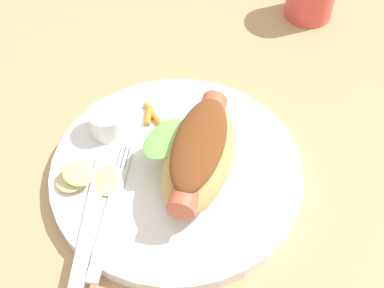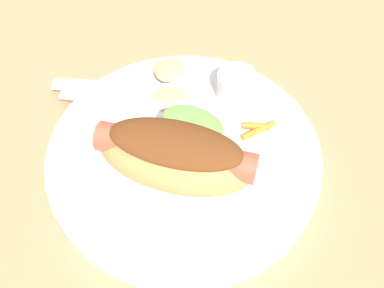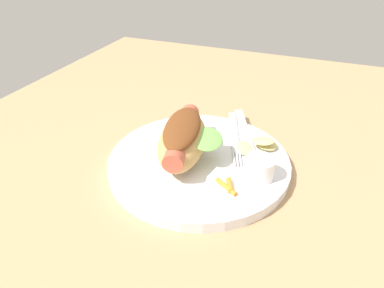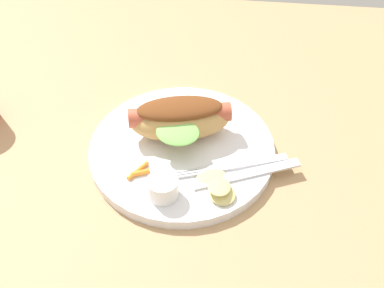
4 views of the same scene
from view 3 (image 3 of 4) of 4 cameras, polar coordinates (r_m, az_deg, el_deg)
name	(u,v)px [view 3 (image 3 of 4)]	position (r cm, az deg, el deg)	size (l,w,h in cm)	color
ground_plane	(180,181)	(50.79, -2.07, -6.13)	(120.00, 90.00, 1.80)	tan
plate	(199,162)	(51.63, 1.14, -3.01)	(26.78, 26.78, 1.60)	white
hot_dog	(183,138)	(49.67, -1.49, 1.03)	(15.46, 10.81, 5.96)	tan
sauce_ramekin	(260,168)	(47.51, 11.14, -3.92)	(4.01, 4.01, 2.95)	white
fork	(234,136)	(56.47, 7.01, 1.39)	(15.58, 6.32, 0.40)	silver
knife	(245,132)	(57.74, 8.72, 1.98)	(15.38, 1.40, 0.36)	silver
chips_pile	(257,144)	(53.80, 10.76, -0.08)	(6.38, 7.47, 1.90)	#D8CC7E
carrot_garnish	(228,186)	(45.66, 5.94, -6.93)	(3.03, 3.53, 0.73)	orange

